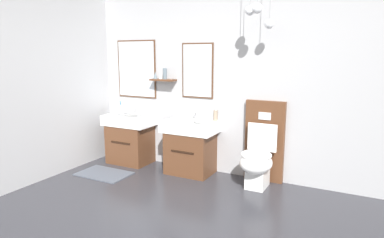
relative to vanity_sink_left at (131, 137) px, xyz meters
name	(u,v)px	position (x,y,z in m)	size (l,w,h in m)	color
wall_back	(249,78)	(1.65, 0.26, 0.89)	(4.66, 0.59, 2.51)	#A8A8AA
bath_mat	(104,174)	(0.00, -0.59, -0.36)	(0.68, 0.44, 0.01)	#474C56
vanity_sink_left	(131,137)	(0.00, 0.00, 0.00)	(0.69, 0.48, 0.70)	#56331E
tap_on_left_sink	(137,108)	(0.00, 0.17, 0.40)	(0.03, 0.13, 0.11)	silver
vanity_sink_right	(191,146)	(0.98, 0.00, 0.00)	(0.69, 0.48, 0.70)	#56331E
tap_on_right_sink	(197,114)	(0.98, 0.17, 0.40)	(0.03, 0.13, 0.11)	silver
toilet	(260,155)	(1.91, 0.00, 0.01)	(0.48, 0.62, 1.00)	#56331E
toothbrush_cup	(122,108)	(-0.26, 0.16, 0.39)	(0.07, 0.07, 0.21)	silver
soap_dispenser	(216,115)	(1.25, 0.17, 0.40)	(0.06, 0.06, 0.17)	gray
folded_hand_towel	(183,121)	(0.94, -0.14, 0.35)	(0.22, 0.16, 0.04)	white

